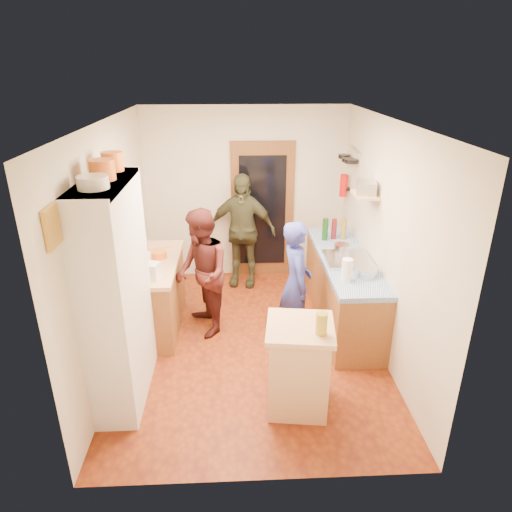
{
  "coord_description": "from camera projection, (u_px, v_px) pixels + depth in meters",
  "views": [
    {
      "loc": [
        -0.17,
        -4.7,
        3.13
      ],
      "look_at": [
        0.06,
        0.15,
        1.07
      ],
      "focal_mm": 32.0,
      "sensor_mm": 36.0,
      "label": 1
    }
  ],
  "objects": [
    {
      "name": "right_counter_top",
      "position": [
        345.0,
        258.0,
        5.72
      ],
      "size": [
        0.62,
        2.22,
        0.06
      ],
      "primitive_type": "cube",
      "color": "#144CA2",
      "rests_on": "right_counter_base"
    },
    {
      "name": "hob",
      "position": [
        348.0,
        259.0,
        5.57
      ],
      "size": [
        0.55,
        0.58,
        0.04
      ],
      "primitive_type": "cube",
      "color": "silver",
      "rests_on": "right_counter_top"
    },
    {
      "name": "bottle_b",
      "position": [
        334.0,
        229.0,
        6.23
      ],
      "size": [
        0.07,
        0.07,
        0.28
      ],
      "primitive_type": "cylinder",
      "rotation": [
        0.0,
        0.0,
        -0.01
      ],
      "color": "#591419",
      "rests_on": "right_counter_top"
    },
    {
      "name": "radio",
      "position": [
        366.0,
        188.0,
        5.33
      ],
      "size": [
        0.28,
        0.34,
        0.15
      ],
      "primitive_type": "cube",
      "rotation": [
        0.0,
        0.0,
        -0.21
      ],
      "color": "silver",
      "rests_on": "wall_shelf"
    },
    {
      "name": "plate_stack",
      "position": [
        93.0,
        182.0,
        3.64
      ],
      "size": [
        0.25,
        0.25,
        0.1
      ],
      "primitive_type": "cylinder",
      "color": "white",
      "rests_on": "hutch_top_shelf"
    },
    {
      "name": "island_base",
      "position": [
        299.0,
        369.0,
        4.37
      ],
      "size": [
        0.62,
        0.62,
        0.86
      ],
      "primitive_type": "cube",
      "rotation": [
        0.0,
        0.0,
        -0.13
      ],
      "color": "tan",
      "rests_on": "ground"
    },
    {
      "name": "floor",
      "position": [
        251.0,
        343.0,
        5.55
      ],
      "size": [
        3.0,
        4.0,
        0.02
      ],
      "primitive_type": "cube",
      "color": "#82350F",
      "rests_on": "ground"
    },
    {
      "name": "ext_bracket",
      "position": [
        347.0,
        189.0,
        6.61
      ],
      "size": [
        0.06,
        0.1,
        0.04
      ],
      "primitive_type": "cube",
      "color": "black",
      "rests_on": "wall_right"
    },
    {
      "name": "ceiling",
      "position": [
        250.0,
        120.0,
        4.53
      ],
      "size": [
        3.0,
        4.0,
        0.02
      ],
      "primitive_type": "cube",
      "color": "silver",
      "rests_on": "ground"
    },
    {
      "name": "orange_pot_a",
      "position": [
        102.0,
        170.0,
        3.9
      ],
      "size": [
        0.22,
        0.22,
        0.18
      ],
      "primitive_type": "cylinder",
      "color": "orange",
      "rests_on": "hutch_top_shelf"
    },
    {
      "name": "person_left",
      "position": [
        203.0,
        272.0,
        5.53
      ],
      "size": [
        0.81,
        0.92,
        1.59
      ],
      "primitive_type": "imported",
      "rotation": [
        0.0,
        0.0,
        -1.26
      ],
      "color": "#431916",
      "rests_on": "ground"
    },
    {
      "name": "kettle",
      "position": [
        145.0,
        259.0,
        5.41
      ],
      "size": [
        0.17,
        0.17,
        0.16
      ],
      "primitive_type": "cylinder",
      "rotation": [
        0.0,
        0.0,
        -0.17
      ],
      "color": "white",
      "rests_on": "left_counter_top"
    },
    {
      "name": "right_counter_base",
      "position": [
        342.0,
        290.0,
        5.9
      ],
      "size": [
        0.6,
        2.2,
        0.84
      ],
      "primitive_type": "cube",
      "color": "brown",
      "rests_on": "ground"
    },
    {
      "name": "orange_pot_b",
      "position": [
        112.0,
        161.0,
        4.23
      ],
      "size": [
        0.2,
        0.2,
        0.18
      ],
      "primitive_type": "cylinder",
      "color": "orange",
      "rests_on": "hutch_top_shelf"
    },
    {
      "name": "door_glass",
      "position": [
        262.0,
        212.0,
        6.93
      ],
      "size": [
        0.7,
        0.02,
        1.7
      ],
      "primitive_type": "cube",
      "color": "black",
      "rests_on": "door_frame"
    },
    {
      "name": "pan_hang_a",
      "position": [
        351.0,
        161.0,
        6.1
      ],
      "size": [
        0.18,
        0.18,
        0.05
      ],
      "primitive_type": "cylinder",
      "color": "black",
      "rests_on": "pan_rail"
    },
    {
      "name": "pan_hang_b",
      "position": [
        348.0,
        160.0,
        6.3
      ],
      "size": [
        0.16,
        0.16,
        0.05
      ],
      "primitive_type": "cylinder",
      "color": "black",
      "rests_on": "pan_rail"
    },
    {
      "name": "left_counter_base",
      "position": [
        155.0,
        296.0,
        5.74
      ],
      "size": [
        0.6,
        1.4,
        0.85
      ],
      "primitive_type": "cube",
      "color": "brown",
      "rests_on": "ground"
    },
    {
      "name": "picture_frame",
      "position": [
        52.0,
        227.0,
        3.26
      ],
      "size": [
        0.03,
        0.25,
        0.3
      ],
      "primitive_type": "cube",
      "color": "gold",
      "rests_on": "wall_left"
    },
    {
      "name": "paper_towel",
      "position": [
        347.0,
        270.0,
        5.02
      ],
      "size": [
        0.15,
        0.15,
        0.26
      ],
      "primitive_type": "cylinder",
      "rotation": [
        0.0,
        0.0,
        0.32
      ],
      "color": "white",
      "rests_on": "right_counter_top"
    },
    {
      "name": "orange_bowl",
      "position": [
        159.0,
        255.0,
        5.64
      ],
      "size": [
        0.23,
        0.23,
        0.09
      ],
      "primitive_type": "cylinder",
      "rotation": [
        0.0,
        0.0,
        0.26
      ],
      "color": "orange",
      "rests_on": "left_counter_top"
    },
    {
      "name": "wall_back",
      "position": [
        246.0,
        194.0,
        6.89
      ],
      "size": [
        3.0,
        0.02,
        2.6
      ],
      "primitive_type": "cube",
      "color": "beige",
      "rests_on": "ground"
    },
    {
      "name": "mixing_bowl",
      "position": [
        365.0,
        271.0,
        5.18
      ],
      "size": [
        0.29,
        0.29,
        0.1
      ],
      "primitive_type": "cylinder",
      "rotation": [
        0.0,
        0.0,
        -0.06
      ],
      "color": "silver",
      "rests_on": "right_counter_top"
    },
    {
      "name": "wall_front",
      "position": [
        262.0,
        346.0,
        3.19
      ],
      "size": [
        3.0,
        0.02,
        2.6
      ],
      "primitive_type": "cube",
      "color": "beige",
      "rests_on": "ground"
    },
    {
      "name": "chopping_board",
      "position": [
        159.0,
        245.0,
        6.02
      ],
      "size": [
        0.35,
        0.3,
        0.02
      ],
      "primitive_type": "cube",
      "rotation": [
        0.0,
        0.0,
        0.31
      ],
      "color": "tan",
      "rests_on": "left_counter_top"
    },
    {
      "name": "left_counter_top",
      "position": [
        152.0,
        263.0,
        5.57
      ],
      "size": [
        0.64,
        1.44,
        0.05
      ],
      "primitive_type": "cube",
      "color": "tan",
      "rests_on": "left_counter_base"
    },
    {
      "name": "toaster",
      "position": [
        148.0,
        271.0,
        5.1
      ],
      "size": [
        0.27,
        0.21,
        0.18
      ],
      "primitive_type": "cube",
      "rotation": [
        0.0,
        0.0,
        -0.23
      ],
      "color": "white",
      "rests_on": "left_counter_top"
    },
    {
      "name": "person_hob",
      "position": [
        299.0,
        283.0,
        5.33
      ],
      "size": [
        0.39,
        0.57,
        1.51
      ],
      "primitive_type": "imported",
      "rotation": [
        0.0,
        0.0,
        1.63
      ],
      "color": "navy",
      "rests_on": "ground"
    },
    {
      "name": "wall_shelf",
      "position": [
        365.0,
        195.0,
        5.36
      ],
      "size": [
        0.26,
        0.42,
        0.03
      ],
      "primitive_type": "cube",
      "color": "tan",
      "rests_on": "wall_right"
    },
    {
      "name": "fire_extinguisher",
      "position": [
        344.0,
        185.0,
        6.59
      ],
      "size": [
        0.11,
        0.11,
        0.32
      ],
      "primitive_type": "cylinder",
      "color": "red",
      "rests_on": "wall_right"
    },
    {
      "name": "person_back",
      "position": [
        242.0,
        231.0,
        6.72
      ],
      "size": [
        1.06,
        0.6,
        1.71
      ],
      "primitive_type": "imported",
      "rotation": [
        0.0,
        0.0,
        -0.2
      ],
      "color": "#383923",
      "rests_on": "ground"
    },
    {
      "name": "oil_jar",
      "position": [
        321.0,
        323.0,
        4.02
      ],
      "size": [
        0.12,
        0.12,
        0.21
      ],
      "primitive_type": "cylinder",
      "rotation": [
        0.0,
        0.0,
        -0.13
      ],
      "color": "#AD9E2D",
      "rests_on": "island_top"
    },
    {
      "name": "cutting_board",
      "position": [
        295.0,
        324.0,
        4.24
      ],
      "size": [
        0.38,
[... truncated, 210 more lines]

